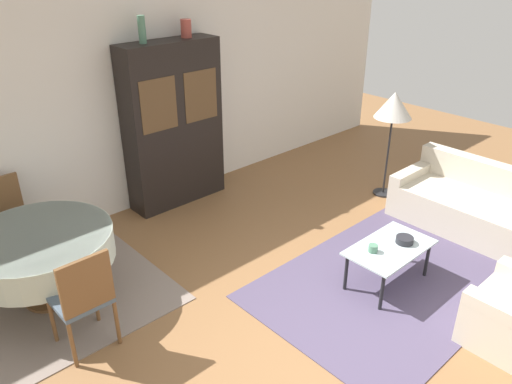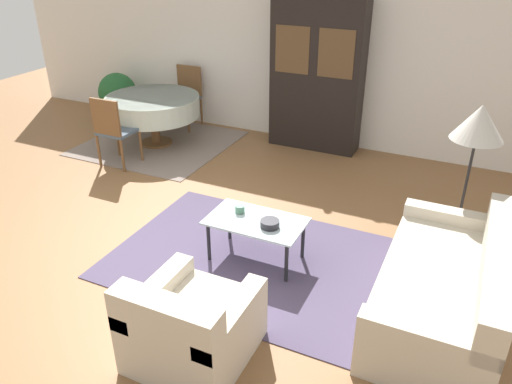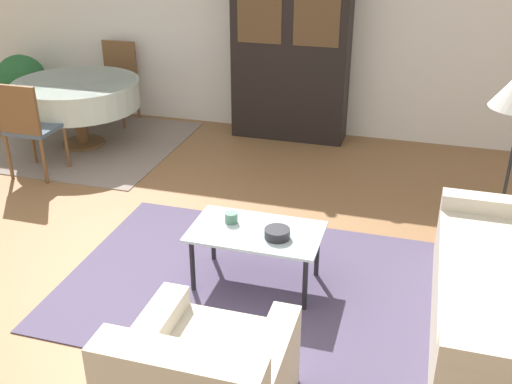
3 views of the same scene
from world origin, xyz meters
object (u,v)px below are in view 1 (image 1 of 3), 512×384
(vase_tall, at_px, (142,30))
(vase_short, at_px, (186,28))
(couch, at_px, (477,208))
(dining_chair_far, at_px, (7,217))
(dining_table, at_px, (40,248))
(cup, at_px, (373,248))
(display_cabinet, at_px, (174,125))
(floor_lamp, at_px, (394,108))
(dining_chair_near, at_px, (83,296))
(bowl, at_px, (405,240))
(coffee_table, at_px, (390,251))

(vase_tall, relative_size, vase_short, 1.44)
(couch, distance_m, dining_chair_far, 5.45)
(couch, xyz_separation_m, dining_table, (-4.46, 2.20, 0.32))
(couch, relative_size, vase_tall, 6.08)
(couch, xyz_separation_m, cup, (-1.98, 0.15, 0.20))
(display_cabinet, xyz_separation_m, floor_lamp, (2.23, -1.84, 0.19))
(display_cabinet, height_order, dining_chair_near, display_cabinet)
(display_cabinet, relative_size, cup, 22.99)
(dining_table, bearing_deg, floor_lamp, -11.22)
(dining_table, relative_size, bowl, 7.75)
(floor_lamp, xyz_separation_m, vase_short, (-1.94, 1.84, 0.99))
(coffee_table, relative_size, display_cabinet, 0.44)
(vase_tall, bearing_deg, dining_chair_near, -135.24)
(floor_lamp, distance_m, bowl, 2.19)
(couch, height_order, floor_lamp, floor_lamp)
(dining_table, distance_m, bowl, 3.60)
(display_cabinet, bearing_deg, vase_tall, 179.84)
(vase_short, bearing_deg, dining_chair_far, -179.06)
(dining_chair_near, xyz_separation_m, vase_short, (2.50, 1.87, 1.69))
(dining_table, bearing_deg, dining_chair_far, 90.00)
(dining_chair_near, height_order, bowl, dining_chair_near)
(coffee_table, relative_size, bowl, 5.24)
(couch, distance_m, dining_chair_near, 4.66)
(dining_table, bearing_deg, display_cabinet, 23.32)
(coffee_table, relative_size, cup, 10.02)
(vase_tall, bearing_deg, bowl, -72.60)
(coffee_table, distance_m, vase_tall, 3.71)
(couch, distance_m, coffee_table, 1.78)
(dining_chair_near, height_order, dining_chair_far, same)
(coffee_table, bearing_deg, vase_tall, 104.79)
(dining_chair_far, bearing_deg, coffee_table, 131.65)
(display_cabinet, relative_size, dining_chair_far, 2.20)
(dining_chair_near, distance_m, vase_tall, 3.17)
(dining_table, bearing_deg, couch, -26.27)
(display_cabinet, height_order, vase_short, vase_short)
(display_cabinet, distance_m, dining_chair_near, 2.94)
(dining_table, height_order, vase_short, vase_short)
(couch, xyz_separation_m, display_cabinet, (-2.25, 3.16, 0.79))
(dining_chair_far, height_order, floor_lamp, floor_lamp)
(floor_lamp, bearing_deg, cup, -149.18)
(dining_chair_far, height_order, bowl, dining_chair_far)
(coffee_table, distance_m, dining_chair_near, 2.96)
(vase_short, bearing_deg, dining_table, -159.11)
(dining_chair_near, height_order, cup, dining_chair_near)
(floor_lamp, xyz_separation_m, cup, (-1.96, -1.17, -0.78))
(bowl, height_order, vase_tall, vase_tall)
(display_cabinet, distance_m, floor_lamp, 2.90)
(couch, xyz_separation_m, vase_short, (-1.96, 3.16, 1.98))
(dining_chair_far, relative_size, bowl, 5.46)
(dining_chair_far, bearing_deg, vase_tall, -178.75)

